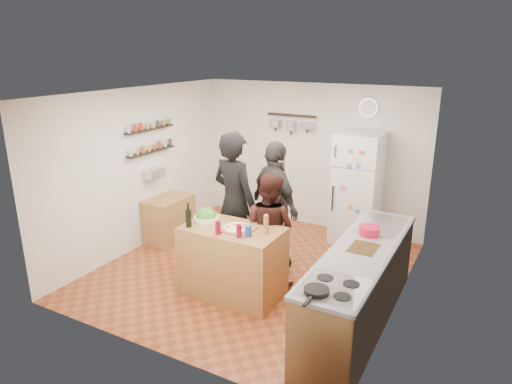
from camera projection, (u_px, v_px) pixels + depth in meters
The scene contains 26 objects.
room_shell at pixel (266, 180), 6.51m from camera, with size 4.20×4.20×4.20m.
prep_island at pixel (233, 261), 5.81m from camera, with size 1.25×0.72×0.91m, color olive.
pizza_board at pixel (237, 229), 5.61m from camera, with size 0.42×0.34×0.02m, color #995A37.
pizza at pixel (237, 228), 5.61m from camera, with size 0.34×0.34×0.02m, color beige.
salad_bowl at pixel (206, 219), 5.89m from camera, with size 0.33×0.33×0.07m, color silver.
wine_bottle at pixel (189, 218), 5.68m from camera, with size 0.08×0.08×0.23m, color black.
wine_glass_near at pixel (218, 228), 5.47m from camera, with size 0.07×0.07×0.16m, color #60081D.
wine_glass_far at pixel (239, 231), 5.38m from camera, with size 0.06×0.06×0.15m, color maroon.
pepper_mill at pixel (266, 226), 5.48m from camera, with size 0.06×0.06×0.20m, color #98603F.
salt_canister at pixel (248, 231), 5.41m from camera, with size 0.08×0.08×0.13m, color navy.
person_left at pixel (235, 203), 6.32m from camera, with size 0.73×0.48×2.00m, color black.
person_center at pixel (269, 229), 6.02m from camera, with size 0.74×0.58×1.53m, color black.
person_back at pixel (275, 206), 6.44m from camera, with size 1.08×0.45×1.84m, color #2A2725.
counter_run at pixel (359, 287), 5.18m from camera, with size 0.63×2.63×0.90m, color #9E7042.
stove_top at pixel (333, 288), 4.25m from camera, with size 0.60×0.62×0.02m, color white.
skillet at pixel (316, 291), 4.14m from camera, with size 0.23×0.23×0.05m, color black.
sink at pixel (382, 225), 5.76m from camera, with size 0.50×0.80×0.03m, color silver.
cutting_board at pixel (364, 249), 5.08m from camera, with size 0.30×0.40×0.02m, color brown.
red_bowl at pixel (369, 231), 5.43m from camera, with size 0.25×0.25×0.10m, color #B31430.
fridge at pixel (357, 188), 7.32m from camera, with size 0.70×0.68×1.80m, color white.
wall_clock at pixel (369, 108), 7.21m from camera, with size 0.30×0.30×0.03m, color silver.
spice_shelf_lower at pixel (151, 151), 7.16m from camera, with size 0.12×1.00×0.03m, color black.
spice_shelf_upper at pixel (150, 129), 7.05m from camera, with size 0.12×1.00×0.03m, color black.
produce_basket at pixel (154, 173), 7.25m from camera, with size 0.18×0.35×0.14m, color silver.
side_table at pixel (169, 219), 7.50m from camera, with size 0.50×0.80×0.73m, color #AD8648.
pot_rack at pixel (291, 115), 7.80m from camera, with size 0.90×0.04×0.04m, color black.
Camera 1 is at (2.88, -5.16, 3.05)m, focal length 32.00 mm.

